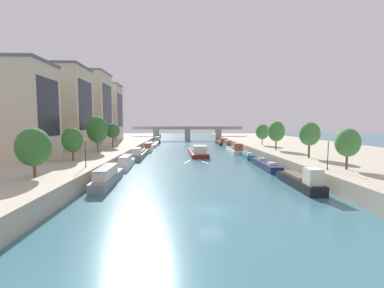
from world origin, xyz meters
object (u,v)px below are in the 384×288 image
Objects in this scene: moored_boat_left_downstream at (107,177)px; tree_right_end_of_row at (310,134)px; tree_left_third at (97,130)px; moored_boat_left_near at (153,144)px; moored_boat_right_midway at (247,156)px; tree_left_distant at (112,131)px; moored_boat_left_second at (158,140)px; tree_right_past_mid at (262,132)px; tree_left_end_of_row at (72,140)px; lamppost_right_bank at (328,154)px; lamppost_left_bank at (85,152)px; moored_boat_left_upstream at (126,162)px; tree_right_third at (348,143)px; moored_boat_left_gap_after at (148,147)px; tree_left_by_lamp at (33,147)px; moored_boat_right_near at (235,149)px; moored_boat_left_end at (139,154)px; tree_right_midway at (276,131)px; moored_boat_right_upstream at (221,142)px; bridge_far at (187,132)px; barge_midriver at (198,152)px; moored_boat_right_end at (301,181)px; moored_boat_right_gap_after at (265,165)px; moored_boat_right_far at (227,144)px.

tree_right_end_of_row is at bearing 16.45° from moored_boat_left_downstream.
moored_boat_left_near is at bearing 78.99° from tree_left_third.
tree_left_distant is (-35.99, 6.33, 6.31)m from moored_boat_right_midway.
moored_boat_left_second reaches higher than moored_boat_left_downstream.
tree_right_past_mid is (43.49, 5.24, -0.54)m from tree_left_distant.
lamppost_right_bank is (40.56, -10.34, -1.41)m from tree_left_end_of_row.
moored_boat_left_upstream is at bearing 75.88° from lamppost_left_bank.
lamppost_right_bank is (31.90, -80.70, 3.46)m from moored_boat_left_second.
moored_boat_left_gap_after is at bearing 126.25° from tree_right_third.
moored_boat_left_downstream is 1.21× the size of moored_boat_left_second.
moored_boat_left_upstream is 22.33m from tree_left_by_lamp.
lamppost_left_bank is (4.46, -19.99, -2.84)m from tree_left_third.
tree_left_end_of_row is at bearing -177.11° from tree_right_end_of_row.
moored_boat_right_near is 2.73× the size of tree_left_end_of_row.
moored_boat_left_end is 2.64× the size of tree_left_by_lamp.
lamppost_left_bank is at bearing -93.38° from moored_boat_left_near.
moored_boat_left_second is (0.70, 63.84, 0.19)m from moored_boat_left_upstream.
lamppost_left_bank reaches higher than moored_boat_left_end.
tree_right_midway is at bearing -8.11° from moored_boat_left_end.
moored_boat_left_second is at bearing 164.88° from moored_boat_right_upstream.
bridge_far is at bearing 110.47° from tree_right_past_mid.
tree_left_end_of_row reaches higher than barge_midriver.
tree_left_third is at bearing 139.10° from moored_boat_left_upstream.
moored_boat_right_end is (28.13, -18.06, -0.02)m from moored_boat_left_upstream.
tree_left_third is at bearing 89.22° from tree_left_end_of_row.
moored_boat_right_midway is at bearing -33.02° from moored_boat_left_gap_after.
moored_boat_left_near is (-0.39, 17.65, -0.46)m from moored_boat_left_gap_after.
tree_right_third is at bearing -62.52° from barge_midriver.
moored_boat_left_downstream is 1.11× the size of moored_boat_right_end.
moored_boat_right_far is (0.04, 44.33, 0.45)m from moored_boat_right_gap_after.
moored_boat_right_midway is at bearing -122.98° from tree_right_past_mid.
moored_boat_right_far is (27.70, -21.44, -0.11)m from moored_boat_left_second.
tree_left_by_lamp is 0.11× the size of bridge_far.
tree_left_distant is at bearing 90.98° from tree_left_by_lamp.
tree_right_past_mid is (35.67, 8.98, 5.49)m from moored_boat_left_end.
tree_right_third is 41.04m from tree_right_past_mid.
moored_boat_left_downstream is at bearing -89.94° from moored_boat_left_near.
tree_right_end_of_row reaches higher than bridge_far.
bridge_far is (13.83, 50.78, 3.39)m from moored_boat_left_gap_after.
moored_boat_right_end is at bearing -50.08° from moored_boat_left_end.
moored_boat_left_gap_after is 2.75× the size of lamppost_right_bank.
tree_left_distant is (0.18, 12.29, -0.60)m from tree_left_third.
moored_boat_left_upstream is at bearing -155.87° from moored_boat_right_midway.
moored_boat_right_near is (-0.04, 44.64, -0.11)m from moored_boat_right_end.
tree_right_past_mid is (35.88, 24.28, 5.41)m from moored_boat_left_upstream.
moored_boat_left_downstream is at bearing -23.41° from lamppost_left_bank.
tree_right_past_mid is at bearing 73.99° from moored_boat_right_gap_after.
tree_left_by_lamp is at bearing -175.86° from moored_boat_right_end.
moored_boat_left_gap_after is (0.70, 30.70, 0.14)m from moored_boat_left_upstream.
lamppost_left_bank is (-3.70, 1.60, 3.60)m from moored_boat_left_downstream.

